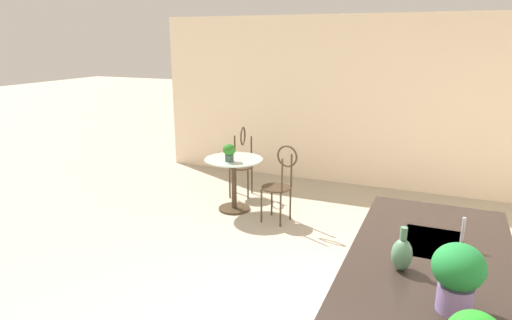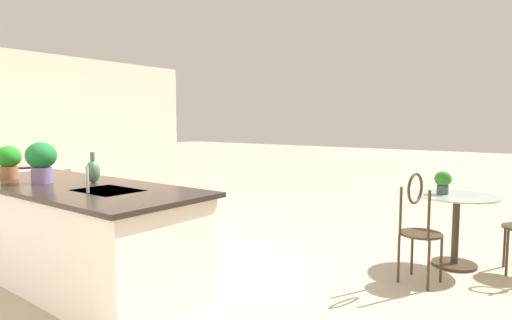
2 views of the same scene
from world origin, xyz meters
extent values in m
plane|color=#B2A893|center=(0.00, 0.00, 0.00)|extent=(40.00, 40.00, 0.00)
cube|color=white|center=(0.30, 0.85, 0.44)|extent=(2.70, 0.96, 0.88)
cube|color=#2D231E|center=(0.30, 0.85, 0.90)|extent=(2.80, 1.06, 0.04)
cube|color=#B2B5BA|center=(-0.25, 0.85, 0.91)|extent=(0.56, 0.40, 0.03)
cylinder|color=#3D2D1E|center=(-2.40, -1.77, 0.01)|extent=(0.44, 0.44, 0.03)
cylinder|color=#3D2D1E|center=(-2.40, -1.77, 0.38)|extent=(0.07, 0.07, 0.69)
cylinder|color=#B2C6C1|center=(-2.40, -1.77, 0.73)|extent=(0.80, 0.80, 0.01)
cylinder|color=#3D2D1E|center=(-2.86, -1.77, 0.23)|extent=(0.03, 0.03, 0.45)
cylinder|color=#3D2D1E|center=(-2.81, -2.05, 0.23)|extent=(0.03, 0.03, 0.45)
cylinder|color=#3D2D1E|center=(-2.12, -1.25, 0.23)|extent=(0.03, 0.03, 0.45)
cylinder|color=#3D2D1E|center=(-2.40, -1.21, 0.23)|extent=(0.03, 0.03, 0.45)
cylinder|color=#3D2D1E|center=(-2.09, -0.97, 0.23)|extent=(0.03, 0.03, 0.45)
cylinder|color=#3D2D1E|center=(-2.36, -0.93, 0.23)|extent=(0.03, 0.03, 0.45)
cylinder|color=#3D2D1E|center=(-2.24, -1.09, 0.46)|extent=(0.43, 0.43, 0.02)
cylinder|color=#3D2D1E|center=(-2.10, -0.96, 0.68)|extent=(0.03, 0.03, 0.45)
cylinder|color=#3D2D1E|center=(-2.35, -0.93, 0.68)|extent=(0.03, 0.03, 0.45)
torus|color=#3D2D1E|center=(-2.22, -0.94, 0.90)|extent=(0.06, 0.28, 0.28)
cylinder|color=#B2B5BA|center=(-0.25, 1.03, 1.03)|extent=(0.02, 0.02, 0.22)
cube|color=beige|center=(3.65, -0.84, 0.35)|extent=(0.54, 0.04, 0.71)
cube|color=beige|center=(3.65, -0.26, 0.72)|extent=(0.60, 1.20, 0.03)
cube|color=black|center=(3.67, -0.36, 0.75)|extent=(0.16, 0.44, 0.02)
cube|color=#333335|center=(3.67, -0.36, 0.77)|extent=(0.13, 0.40, 0.01)
cylinder|color=#385147|center=(-2.26, -1.77, 0.79)|extent=(0.12, 0.12, 0.09)
ellipsoid|color=#2A7224|center=(-2.26, -1.77, 0.90)|extent=(0.17, 0.17, 0.15)
cylinder|color=#9E603D|center=(1.15, 1.04, 0.98)|extent=(0.16, 0.16, 0.13)
ellipsoid|color=#228821|center=(1.15, 1.04, 1.15)|extent=(0.24, 0.24, 0.21)
cylinder|color=#7A669E|center=(0.60, 0.98, 0.99)|extent=(0.19, 0.19, 0.15)
ellipsoid|color=#1C7331|center=(0.60, 0.98, 1.18)|extent=(0.27, 0.27, 0.25)
ellipsoid|color=#4C7A5B|center=(0.25, 0.68, 1.02)|extent=(0.13, 0.13, 0.21)
cylinder|color=#4C7A5B|center=(0.25, 0.68, 1.17)|extent=(0.04, 0.04, 0.08)
camera|label=1|loc=(2.97, 0.84, 2.33)|focal=31.68mm
camera|label=2|loc=(-3.36, 2.86, 1.49)|focal=29.57mm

